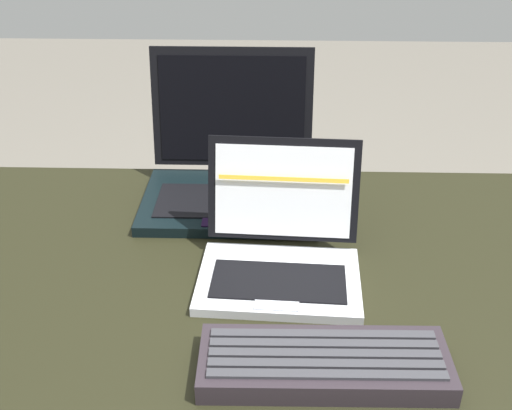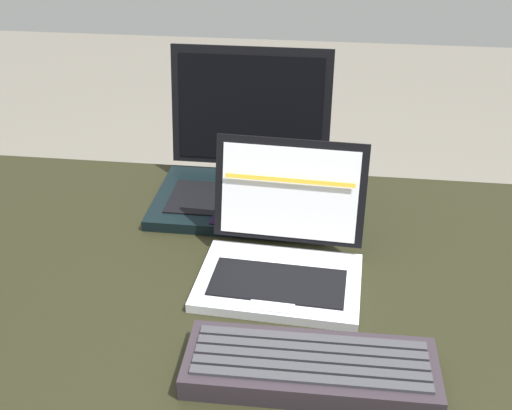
{
  "view_description": "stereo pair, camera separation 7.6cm",
  "coord_description": "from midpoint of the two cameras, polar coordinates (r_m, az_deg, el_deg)",
  "views": [
    {
      "loc": [
        -0.08,
        -0.83,
        1.31
      ],
      "look_at": [
        -0.11,
        -0.05,
        0.86
      ],
      "focal_mm": 43.68,
      "sensor_mm": 36.0,
      "label": 1
    },
    {
      "loc": [
        -0.01,
        -0.83,
        1.31
      ],
      "look_at": [
        -0.11,
        -0.05,
        0.86
      ],
      "focal_mm": 43.68,
      "sensor_mm": 36.0,
      "label": 2
    }
  ],
  "objects": [
    {
      "name": "desk",
      "position": [
        1.08,
        8.04,
        -9.89
      ],
      "size": [
        1.58,
        0.71,
        0.71
      ],
      "color": "black",
      "rests_on": "ground"
    },
    {
      "name": "laptop_front",
      "position": [
        0.99,
        4.61,
        -4.45
      ],
      "size": [
        0.26,
        0.23,
        0.2
      ],
      "color": "silver",
      "rests_on": "desk"
    },
    {
      "name": "laptop_rear",
      "position": [
        1.21,
        0.77,
        3.17
      ],
      "size": [
        0.33,
        0.27,
        0.27
      ],
      "color": "black",
      "rests_on": "desk"
    },
    {
      "name": "external_keyboard",
      "position": [
        0.84,
        7.67,
        -14.6
      ],
      "size": [
        0.33,
        0.12,
        0.04
      ],
      "color": "#2B242A",
      "rests_on": "desk"
    }
  ]
}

